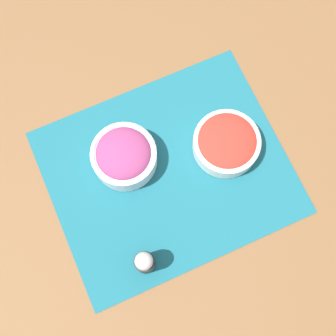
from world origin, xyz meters
TOP-DOWN VIEW (x-y plane):
  - ground_plane at (0.00, 0.00)m, footprint 3.00×3.00m
  - placemat at (0.00, 0.00)m, footprint 0.50×0.41m
  - tomato_bowl at (-0.14, -0.00)m, footprint 0.14×0.14m
  - onion_bowl at (0.07, -0.06)m, footprint 0.14×0.14m
  - pepper_shaker at (0.12, 0.16)m, footprint 0.04×0.04m

SIDE VIEW (x-z plane):
  - ground_plane at x=0.00m, z-range 0.00..0.00m
  - placemat at x=0.00m, z-range 0.00..0.00m
  - tomato_bowl at x=-0.14m, z-range 0.01..0.06m
  - onion_bowl at x=0.07m, z-range 0.00..0.08m
  - pepper_shaker at x=0.12m, z-range 0.00..0.11m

